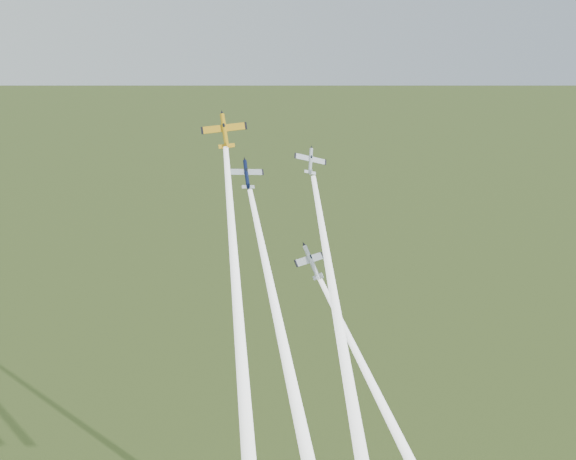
% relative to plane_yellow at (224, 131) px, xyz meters
% --- Properties ---
extents(plane_yellow, '(9.46, 8.78, 8.17)m').
position_rel_plane_yellow_xyz_m(plane_yellow, '(0.00, 0.00, 0.00)').
color(plane_yellow, gold).
extents(smoke_trail_yellow, '(19.19, 39.76, 58.79)m').
position_rel_plane_yellow_xyz_m(smoke_trail_yellow, '(-8.56, -19.93, -31.22)').
color(smoke_trail_yellow, white).
extents(plane_navy, '(8.51, 6.13, 7.25)m').
position_rel_plane_yellow_xyz_m(plane_navy, '(5.71, 2.43, -9.39)').
color(plane_navy, '#0C1539').
extents(smoke_trail_navy, '(9.64, 37.73, 52.73)m').
position_rel_plane_yellow_xyz_m(smoke_trail_navy, '(2.16, -16.83, -37.58)').
color(smoke_trail_navy, white).
extents(plane_silver_right, '(8.87, 6.01, 7.71)m').
position_rel_plane_yellow_xyz_m(plane_silver_right, '(18.00, -1.29, -7.64)').
color(plane_silver_right, silver).
extents(smoke_trail_silver_right, '(14.31, 38.56, 55.07)m').
position_rel_plane_yellow_xyz_m(smoke_trail_silver_right, '(12.00, -20.79, -36.99)').
color(smoke_trail_silver_right, white).
extents(plane_silver_low, '(9.61, 8.76, 8.78)m').
position_rel_plane_yellow_xyz_m(plane_silver_low, '(14.05, -7.68, -25.84)').
color(plane_silver_low, '#B0B7BF').
extents(smoke_trail_silver_low, '(15.35, 38.69, 55.64)m').
position_rel_plane_yellow_xyz_m(smoke_trail_silver_low, '(20.60, -27.21, -55.48)').
color(smoke_trail_silver_low, white).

